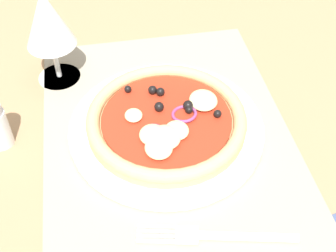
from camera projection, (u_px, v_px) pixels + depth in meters
The scene contains 6 objects.
ground_plane at pixel (169, 147), 61.74cm from camera, with size 190.00×140.00×2.40cm, color #9E7A56.
placemat at pixel (169, 140), 60.73cm from camera, with size 46.97×33.13×0.40cm, color gray.
plate at pixel (164, 128), 61.31cm from camera, with size 26.33×26.33×1.00cm, color silver.
pizza at pixel (165, 120), 60.06cm from camera, with size 21.40×21.40×2.67cm.
fork at pixel (208, 236), 50.28cm from camera, with size 5.29×17.91×0.44cm.
wine_glass at pixel (47, 20), 62.55cm from camera, with size 7.20×7.20×14.90cm.
Camera 1 is at (-39.93, 7.44, 45.39)cm, focal length 48.35 mm.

